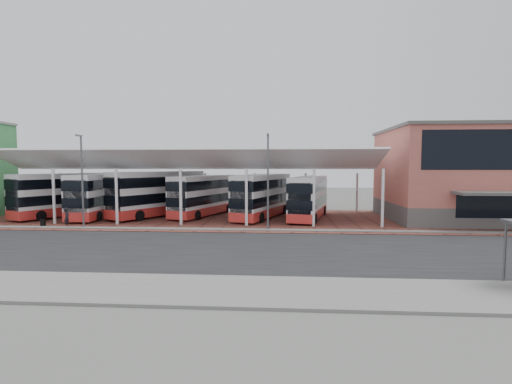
% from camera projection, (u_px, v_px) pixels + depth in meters
% --- Properties ---
extents(ground, '(140.00, 140.00, 0.00)m').
position_uv_depth(ground, '(235.00, 247.00, 24.96)').
color(ground, '#50534D').
extents(road, '(120.00, 14.00, 0.02)m').
position_uv_depth(road, '(233.00, 250.00, 23.96)').
color(road, black).
rests_on(road, ground).
extents(forecourt, '(72.00, 16.00, 0.06)m').
position_uv_depth(forecourt, '(270.00, 219.00, 37.76)').
color(forecourt, brown).
rests_on(forecourt, ground).
extents(sidewalk, '(120.00, 4.00, 0.14)m').
position_uv_depth(sidewalk, '(209.00, 290.00, 15.99)').
color(sidewalk, '#61615F').
rests_on(sidewalk, ground).
extents(north_kerb, '(120.00, 0.80, 0.14)m').
position_uv_depth(north_kerb, '(244.00, 230.00, 31.12)').
color(north_kerb, '#61615F').
rests_on(north_kerb, ground).
extents(yellow_line_near, '(120.00, 0.12, 0.01)m').
position_uv_depth(yellow_line_near, '(217.00, 277.00, 17.99)').
color(yellow_line_near, '#BEA309').
rests_on(yellow_line_near, road).
extents(yellow_line_far, '(120.00, 0.12, 0.01)m').
position_uv_depth(yellow_line_far, '(218.00, 276.00, 18.29)').
color(yellow_line_far, '#BEA309').
rests_on(yellow_line_far, road).
extents(canopy, '(37.00, 11.63, 7.07)m').
position_uv_depth(canopy, '(194.00, 163.00, 38.82)').
color(canopy, white).
rests_on(canopy, ground).
extents(terminal, '(18.40, 14.40, 9.25)m').
position_uv_depth(terminal, '(481.00, 174.00, 36.96)').
color(terminal, '#53504E').
rests_on(terminal, ground).
extents(lamp_west, '(0.16, 0.90, 8.07)m').
position_uv_depth(lamp_west, '(82.00, 178.00, 31.83)').
color(lamp_west, '#4F5156').
rests_on(lamp_west, ground).
extents(lamp_east, '(0.16, 0.90, 8.07)m').
position_uv_depth(lamp_east, '(268.00, 179.00, 30.76)').
color(lamp_east, '#4F5156').
rests_on(lamp_east, ground).
extents(bus_0, '(7.26, 11.08, 4.58)m').
position_uv_depth(bus_0, '(67.00, 195.00, 39.90)').
color(bus_0, white).
rests_on(bus_0, forecourt).
extents(bus_1, '(2.88, 11.03, 4.53)m').
position_uv_depth(bus_1, '(103.00, 195.00, 39.41)').
color(bus_1, white).
rests_on(bus_1, forecourt).
extents(bus_2, '(8.04, 11.42, 4.78)m').
position_uv_depth(bus_2, '(159.00, 194.00, 39.94)').
color(bus_2, white).
rests_on(bus_2, forecourt).
extents(bus_3, '(5.75, 10.75, 4.34)m').
position_uv_depth(bus_3, '(204.00, 196.00, 40.36)').
color(bus_3, white).
rests_on(bus_3, forecourt).
extents(bus_4, '(5.91, 11.12, 4.49)m').
position_uv_depth(bus_4, '(263.00, 196.00, 38.67)').
color(bus_4, white).
rests_on(bus_4, forecourt).
extents(bus_5, '(4.81, 10.65, 4.28)m').
position_uv_depth(bus_5, '(309.00, 198.00, 38.03)').
color(bus_5, white).
rests_on(bus_5, forecourt).
extents(pedestrian, '(0.52, 0.68, 1.70)m').
position_uv_depth(pedestrian, '(67.00, 217.00, 32.77)').
color(pedestrian, black).
rests_on(pedestrian, forecourt).
extents(suitcase, '(0.36, 0.26, 0.62)m').
position_uv_depth(suitcase, '(43.00, 223.00, 32.98)').
color(suitcase, black).
rests_on(suitcase, forecourt).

